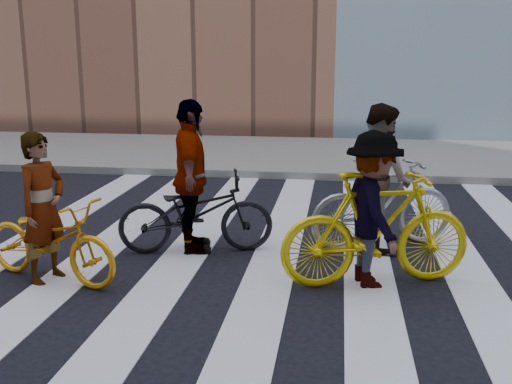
% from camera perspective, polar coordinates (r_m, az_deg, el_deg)
% --- Properties ---
extents(ground, '(100.00, 100.00, 0.00)m').
position_cam_1_polar(ground, '(6.88, 6.06, -7.55)').
color(ground, black).
rests_on(ground, ground).
extents(sidewalk_far, '(100.00, 5.00, 0.15)m').
position_cam_1_polar(sidewalk_far, '(14.14, 7.18, 3.45)').
color(sidewalk_far, gray).
rests_on(sidewalk_far, ground).
extents(zebra_crosswalk, '(8.25, 10.00, 0.01)m').
position_cam_1_polar(zebra_crosswalk, '(6.88, 6.06, -7.51)').
color(zebra_crosswalk, white).
rests_on(zebra_crosswalk, ground).
extents(bike_yellow_left, '(1.85, 1.10, 0.92)m').
position_cam_1_polar(bike_yellow_left, '(6.82, -19.03, -4.33)').
color(bike_yellow_left, orange).
rests_on(bike_yellow_left, ground).
extents(bike_silver_mid, '(1.98, 1.21, 1.15)m').
position_cam_1_polar(bike_silver_mid, '(7.69, 12.01, -1.06)').
color(bike_silver_mid, '#96979F').
rests_on(bike_silver_mid, ground).
extents(bike_yellow_right, '(2.14, 1.16, 1.24)m').
position_cam_1_polar(bike_yellow_right, '(6.41, 11.44, -3.47)').
color(bike_yellow_right, yellow).
rests_on(bike_yellow_right, ground).
extents(bike_dark_rear, '(2.00, 1.10, 1.00)m').
position_cam_1_polar(bike_dark_rear, '(7.41, -5.76, -1.99)').
color(bike_dark_rear, black).
rests_on(bike_dark_rear, ground).
extents(rider_left, '(0.55, 0.68, 1.62)m').
position_cam_1_polar(rider_left, '(6.75, -19.63, -1.44)').
color(rider_left, slate).
rests_on(rider_left, ground).
extents(rider_mid, '(0.97, 1.08, 1.83)m').
position_cam_1_polar(rider_mid, '(7.62, 11.76, 1.43)').
color(rider_mid, slate).
rests_on(rider_mid, ground).
extents(rider_right, '(0.90, 1.20, 1.65)m').
position_cam_1_polar(rider_right, '(6.35, 11.07, -1.67)').
color(rider_right, slate).
rests_on(rider_right, ground).
extents(rider_rear, '(0.71, 1.19, 1.89)m').
position_cam_1_polar(rider_rear, '(7.32, -6.22, 1.41)').
color(rider_rear, slate).
rests_on(rider_rear, ground).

